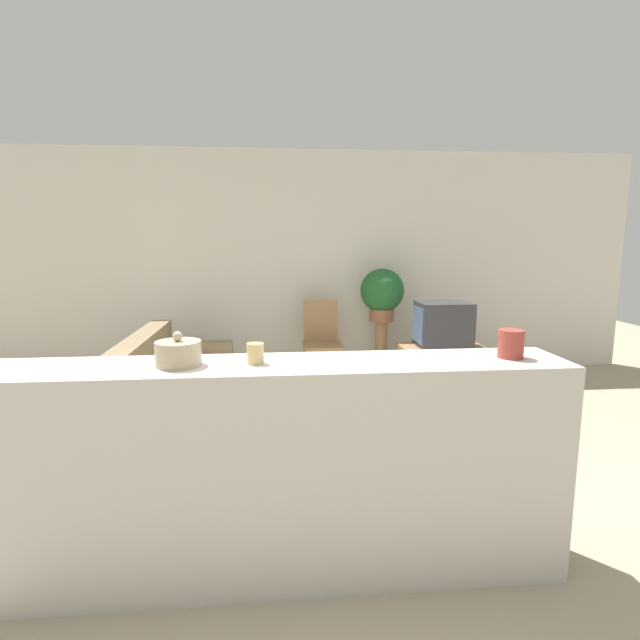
{
  "coord_description": "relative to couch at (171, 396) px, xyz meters",
  "views": [
    {
      "loc": [
        -0.0,
        -2.67,
        1.66
      ],
      "look_at": [
        0.47,
        2.25,
        0.85
      ],
      "focal_mm": 28.0,
      "sensor_mm": 36.0,
      "label": 1
    }
  ],
  "objects": [
    {
      "name": "ground_plane",
      "position": [
        0.92,
        -1.7,
        -0.28
      ],
      "size": [
        14.0,
        14.0,
        0.0
      ],
      "primitive_type": "plane",
      "color": "tan"
    },
    {
      "name": "wall_back",
      "position": [
        0.92,
        1.73,
        1.07
      ],
      "size": [
        9.0,
        0.06,
        2.7
      ],
      "color": "silver",
      "rests_on": "ground_plane"
    },
    {
      "name": "couch",
      "position": [
        0.0,
        0.0,
        0.0
      ],
      "size": [
        0.85,
        2.08,
        0.8
      ],
      "color": "#847051",
      "rests_on": "ground_plane"
    },
    {
      "name": "tv_stand",
      "position": [
        2.71,
        0.69,
        -0.02
      ],
      "size": [
        0.89,
        0.5,
        0.52
      ],
      "color": "#9E754C",
      "rests_on": "ground_plane"
    },
    {
      "name": "television",
      "position": [
        2.71,
        0.69,
        0.48
      ],
      "size": [
        0.55,
        0.43,
        0.47
      ],
      "color": "#333338",
      "rests_on": "tv_stand"
    },
    {
      "name": "wooden_chair",
      "position": [
        1.47,
        1.22,
        0.25
      ],
      "size": [
        0.44,
        0.44,
        0.95
      ],
      "color": "#9E754C",
      "rests_on": "ground_plane"
    },
    {
      "name": "plant_stand",
      "position": [
        2.19,
        1.32,
        0.07
      ],
      "size": [
        0.15,
        0.15,
        0.7
      ],
      "color": "#9E754C",
      "rests_on": "ground_plane"
    },
    {
      "name": "potted_plant",
      "position": [
        2.19,
        1.32,
        0.76
      ],
      "size": [
        0.51,
        0.51,
        0.62
      ],
      "color": "#8E5B3D",
      "rests_on": "plant_stand"
    },
    {
      "name": "foreground_counter",
      "position": [
        0.92,
        -2.08,
        0.26
      ],
      "size": [
        2.82,
        0.44,
        1.08
      ],
      "color": "beige",
      "rests_on": "ground_plane"
    },
    {
      "name": "decorative_bowl",
      "position": [
        0.48,
        -2.08,
        0.86
      ],
      "size": [
        0.21,
        0.21,
        0.16
      ],
      "color": "tan",
      "rests_on": "foreground_counter"
    },
    {
      "name": "candle_jar",
      "position": [
        0.83,
        -2.08,
        0.85
      ],
      "size": [
        0.08,
        0.08,
        0.1
      ],
      "color": "tan",
      "rests_on": "foreground_counter"
    },
    {
      "name": "coffee_tin",
      "position": [
        2.07,
        -2.08,
        0.87
      ],
      "size": [
        0.12,
        0.12,
        0.14
      ],
      "color": "#99382D",
      "rests_on": "foreground_counter"
    }
  ]
}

